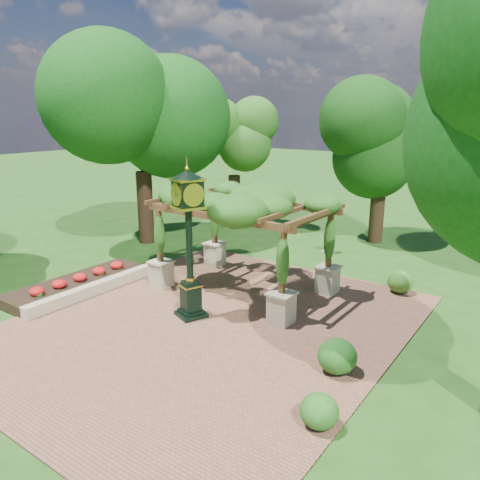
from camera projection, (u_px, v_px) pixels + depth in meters
The scene contains 13 objects.
ground at pixel (187, 338), 12.72m from camera, with size 120.00×120.00×0.00m, color #1E4714.
brick_plaza at pixel (210, 324), 13.50m from camera, with size 10.00×12.00×0.04m, color brown.
border_wall at pixel (94, 289), 15.64m from camera, with size 0.35×5.00×0.40m, color #C6B793.
flower_bed at pixel (77, 284), 16.15m from camera, with size 1.50×5.00×0.36m, color red.
pedestal_clock at pixel (189, 231), 13.29m from camera, with size 1.14×1.14×4.46m.
pergola at pixel (243, 207), 15.32m from camera, with size 5.74×3.67×3.57m.
sundial at pixel (329, 244), 20.32m from camera, with size 0.53×0.53×0.92m.
shrub_front at pixel (319, 411), 8.98m from camera, with size 0.76×0.76×0.68m, color #245B1A.
shrub_mid at pixel (337, 356), 10.85m from camera, with size 0.92×0.92×0.83m, color #1E5317.
shrub_back at pixel (400, 282), 15.71m from camera, with size 0.84×0.84×0.76m, color #356A1E.
tree_west_near at pixel (140, 113), 20.54m from camera, with size 5.25×5.25×8.57m.
tree_west_far at pixel (234, 133), 23.46m from camera, with size 3.02×3.02×7.18m.
tree_north at pixel (382, 142), 20.89m from camera, with size 4.04×4.04×6.77m.
Camera 1 is at (7.91, -8.56, 5.93)m, focal length 35.00 mm.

